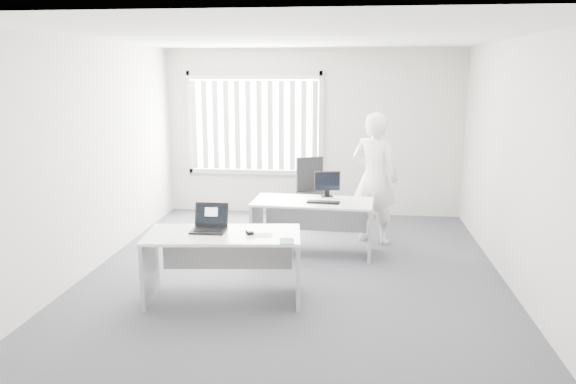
# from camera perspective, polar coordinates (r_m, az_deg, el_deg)

# --- Properties ---
(ground) EXTENTS (6.00, 6.00, 0.00)m
(ground) POSITION_cam_1_polar(r_m,az_deg,el_deg) (6.96, 0.64, -8.20)
(ground) COLOR #5A5962
(ground) RESTS_ON ground
(wall_back) EXTENTS (5.00, 0.02, 2.80)m
(wall_back) POSITION_cam_1_polar(r_m,az_deg,el_deg) (9.57, 2.55, 6.03)
(wall_back) COLOR beige
(wall_back) RESTS_ON ground
(wall_front) EXTENTS (5.00, 0.02, 2.80)m
(wall_front) POSITION_cam_1_polar(r_m,az_deg,el_deg) (3.70, -4.19, -3.94)
(wall_front) COLOR beige
(wall_front) RESTS_ON ground
(wall_left) EXTENTS (0.02, 6.00, 2.80)m
(wall_left) POSITION_cam_1_polar(r_m,az_deg,el_deg) (7.30, -19.29, 3.43)
(wall_left) COLOR beige
(wall_left) RESTS_ON ground
(wall_right) EXTENTS (0.02, 6.00, 2.80)m
(wall_right) POSITION_cam_1_polar(r_m,az_deg,el_deg) (6.82, 22.08, 2.64)
(wall_right) COLOR beige
(wall_right) RESTS_ON ground
(ceiling) EXTENTS (5.00, 6.00, 0.02)m
(ceiling) POSITION_cam_1_polar(r_m,az_deg,el_deg) (6.54, 0.70, 15.47)
(ceiling) COLOR white
(ceiling) RESTS_ON wall_back
(window) EXTENTS (2.32, 0.06, 1.76)m
(window) POSITION_cam_1_polar(r_m,az_deg,el_deg) (9.64, -3.44, 6.96)
(window) COLOR #B4B4B0
(window) RESTS_ON wall_back
(blinds) EXTENTS (2.20, 0.10, 1.50)m
(blinds) POSITION_cam_1_polar(r_m,az_deg,el_deg) (9.58, -3.50, 6.75)
(blinds) COLOR white
(blinds) RESTS_ON wall_back
(desk_near) EXTENTS (1.70, 0.94, 0.74)m
(desk_near) POSITION_cam_1_polar(r_m,az_deg,el_deg) (6.05, -6.58, -6.08)
(desk_near) COLOR silver
(desk_near) RESTS_ON ground
(desk_far) EXTENTS (1.63, 0.83, 0.73)m
(desk_far) POSITION_cam_1_polar(r_m,az_deg,el_deg) (7.56, 2.52, -2.39)
(desk_far) COLOR silver
(desk_far) RESTS_ON ground
(office_chair) EXTENTS (0.80, 0.80, 1.06)m
(office_chair) POSITION_cam_1_polar(r_m,az_deg,el_deg) (9.10, 2.52, -1.13)
(office_chair) COLOR black
(office_chair) RESTS_ON ground
(person) EXTENTS (0.81, 0.69, 1.88)m
(person) POSITION_cam_1_polar(r_m,az_deg,el_deg) (8.06, 8.79, 1.41)
(person) COLOR silver
(person) RESTS_ON ground
(laptop) EXTENTS (0.37, 0.33, 0.28)m
(laptop) POSITION_cam_1_polar(r_m,az_deg,el_deg) (6.03, -8.14, -2.74)
(laptop) COLOR black
(laptop) RESTS_ON desk_near
(paper_sheet) EXTENTS (0.28, 0.21, 0.00)m
(paper_sheet) POSITION_cam_1_polar(r_m,az_deg,el_deg) (5.89, -2.92, -4.42)
(paper_sheet) COLOR white
(paper_sheet) RESTS_ON desk_near
(mouse) EXTENTS (0.11, 0.13, 0.05)m
(mouse) POSITION_cam_1_polar(r_m,az_deg,el_deg) (5.93, -3.92, -4.06)
(mouse) COLOR #B2B1B4
(mouse) RESTS_ON paper_sheet
(booklet) EXTENTS (0.17, 0.22, 0.01)m
(booklet) POSITION_cam_1_polar(r_m,az_deg,el_deg) (5.67, -0.12, -5.01)
(booklet) COLOR silver
(booklet) RESTS_ON desk_near
(keyboard) EXTENTS (0.44, 0.19, 0.02)m
(keyboard) POSITION_cam_1_polar(r_m,az_deg,el_deg) (7.39, 3.60, -1.05)
(keyboard) COLOR black
(keyboard) RESTS_ON desk_far
(monitor) EXTENTS (0.37, 0.18, 0.35)m
(monitor) POSITION_cam_1_polar(r_m,az_deg,el_deg) (7.74, 4.01, 0.81)
(monitor) COLOR black
(monitor) RESTS_ON desk_far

